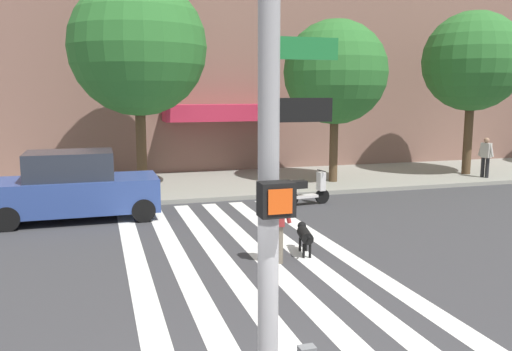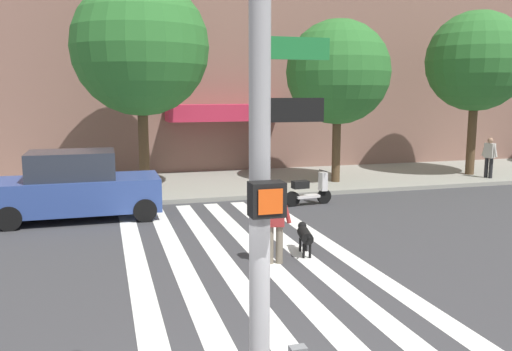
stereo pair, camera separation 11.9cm
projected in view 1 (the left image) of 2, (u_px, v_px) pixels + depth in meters
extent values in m
plane|color=#353538|center=(189.00, 264.00, 11.21)|extent=(160.00, 160.00, 0.00)
cube|color=gray|center=(148.00, 187.00, 19.86)|extent=(80.00, 6.00, 0.15)
cube|color=silver|center=(138.00, 268.00, 10.90)|extent=(0.45, 11.73, 0.01)
cube|color=silver|center=(181.00, 264.00, 11.16)|extent=(0.45, 11.73, 0.01)
cube|color=silver|center=(223.00, 260.00, 11.42)|extent=(0.45, 11.73, 0.01)
cube|color=silver|center=(262.00, 257.00, 11.67)|extent=(0.45, 11.73, 0.01)
cube|color=silver|center=(300.00, 253.00, 11.93)|extent=(0.45, 11.73, 0.01)
cube|color=silver|center=(336.00, 250.00, 12.19)|extent=(0.45, 11.73, 0.01)
cube|color=#B7243F|center=(222.00, 113.00, 22.71)|extent=(5.03, 1.60, 0.70)
cylinder|color=gray|center=(269.00, 159.00, 4.36)|extent=(0.18, 0.18, 5.80)
cube|color=black|center=(276.00, 199.00, 4.22)|extent=(0.28, 0.18, 0.28)
cube|color=#E54C14|center=(280.00, 202.00, 4.12)|extent=(0.20, 0.01, 0.20)
cube|color=#19662D|center=(304.00, 48.00, 4.31)|extent=(0.60, 0.03, 0.18)
cube|color=black|center=(301.00, 110.00, 4.38)|extent=(0.56, 0.03, 0.20)
cube|color=navy|center=(78.00, 194.00, 15.07)|extent=(4.47, 1.93, 0.94)
cube|color=#232833|center=(70.00, 165.00, 14.89)|extent=(2.36, 1.70, 0.77)
cylinder|color=black|center=(139.00, 198.00, 16.47)|extent=(0.66, 0.22, 0.66)
cylinder|color=black|center=(144.00, 210.00, 14.80)|extent=(0.66, 0.22, 0.66)
cylinder|color=black|center=(16.00, 205.00, 15.47)|extent=(0.66, 0.22, 0.66)
cylinder|color=black|center=(7.00, 219.00, 13.80)|extent=(0.66, 0.22, 0.66)
cylinder|color=black|center=(322.00, 196.00, 17.28)|extent=(0.49, 0.15, 0.48)
cylinder|color=black|center=(291.00, 199.00, 16.85)|extent=(0.49, 0.19, 0.48)
cube|color=silver|center=(305.00, 196.00, 17.04)|extent=(0.83, 0.40, 0.08)
cube|color=black|center=(299.00, 185.00, 16.88)|extent=(0.55, 0.35, 0.24)
cube|color=silver|center=(321.00, 181.00, 17.19)|extent=(0.23, 0.30, 0.60)
cylinder|color=black|center=(321.00, 171.00, 17.13)|extent=(0.09, 0.50, 0.04)
cylinder|color=#4C3823|center=(141.00, 138.00, 18.73)|extent=(0.36, 0.36, 3.70)
sphere|color=#286628|center=(138.00, 47.00, 18.24)|extent=(4.76, 4.76, 4.76)
cylinder|color=#4C3823|center=(334.00, 142.00, 20.50)|extent=(0.33, 0.33, 3.13)
sphere|color=#286628|center=(335.00, 72.00, 20.09)|extent=(3.97, 3.97, 3.97)
cylinder|color=#4C3823|center=(468.00, 132.00, 22.39)|extent=(0.36, 0.36, 3.60)
sphere|color=#286628|center=(473.00, 61.00, 21.94)|extent=(4.12, 4.12, 4.12)
cylinder|color=#6B6051|center=(270.00, 245.00, 11.18)|extent=(0.18, 0.18, 0.82)
cylinder|color=#6B6051|center=(280.00, 244.00, 11.19)|extent=(0.18, 0.18, 0.82)
cube|color=maroon|center=(275.00, 212.00, 11.07)|extent=(0.42, 0.31, 0.60)
cylinder|color=maroon|center=(264.00, 211.00, 11.05)|extent=(0.24, 0.13, 0.57)
cylinder|color=maroon|center=(286.00, 210.00, 11.09)|extent=(0.24, 0.13, 0.57)
sphere|color=beige|center=(275.00, 193.00, 11.01)|extent=(0.26, 0.26, 0.22)
cylinder|color=black|center=(305.00, 235.00, 11.78)|extent=(0.40, 0.75, 0.26)
sphere|color=black|center=(302.00, 226.00, 12.20)|extent=(0.24, 0.24, 0.20)
cylinder|color=black|center=(309.00, 238.00, 11.32)|extent=(0.08, 0.24, 0.16)
cylinder|color=black|center=(300.00, 245.00, 12.07)|extent=(0.07, 0.07, 0.32)
cylinder|color=black|center=(306.00, 244.00, 12.08)|extent=(0.07, 0.07, 0.32)
cylinder|color=black|center=(304.00, 251.00, 11.58)|extent=(0.07, 0.07, 0.32)
cylinder|color=black|center=(310.00, 251.00, 11.59)|extent=(0.07, 0.07, 0.32)
cylinder|color=black|center=(487.00, 168.00, 21.57)|extent=(0.19, 0.19, 0.82)
cylinder|color=black|center=(483.00, 167.00, 21.73)|extent=(0.19, 0.19, 0.82)
cube|color=#B2ADA3|center=(486.00, 150.00, 21.54)|extent=(0.34, 0.43, 0.60)
cylinder|color=#B2ADA3|center=(492.00, 150.00, 21.34)|extent=(0.15, 0.24, 0.57)
cylinder|color=#B2ADA3|center=(481.00, 149.00, 21.73)|extent=(0.15, 0.24, 0.57)
sphere|color=#936B51|center=(487.00, 140.00, 21.47)|extent=(0.28, 0.28, 0.22)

